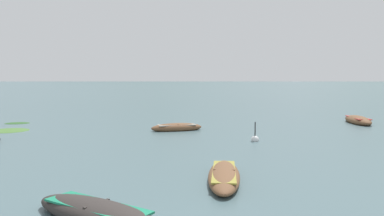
{
  "coord_description": "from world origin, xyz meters",
  "views": [
    {
      "loc": [
        2.02,
        -5.78,
        3.28
      ],
      "look_at": [
        -2.08,
        28.15,
        0.77
      ],
      "focal_mm": 35.38,
      "sensor_mm": 36.0,
      "label": 1
    }
  ],
  "objects_px": {
    "rowboat_4": "(177,128)",
    "rowboat_6": "(224,176)",
    "rowboat_2": "(97,213)",
    "rowboat_1": "(358,120)",
    "mooring_buoy": "(255,139)"
  },
  "relations": [
    {
      "from": "rowboat_1",
      "to": "rowboat_4",
      "type": "bearing_deg",
      "value": -156.14
    },
    {
      "from": "rowboat_2",
      "to": "mooring_buoy",
      "type": "height_order",
      "value": "mooring_buoy"
    },
    {
      "from": "rowboat_1",
      "to": "mooring_buoy",
      "type": "relative_size",
      "value": 3.82
    },
    {
      "from": "rowboat_4",
      "to": "rowboat_6",
      "type": "height_order",
      "value": "rowboat_4"
    },
    {
      "from": "rowboat_6",
      "to": "rowboat_2",
      "type": "bearing_deg",
      "value": -125.83
    },
    {
      "from": "rowboat_2",
      "to": "mooring_buoy",
      "type": "distance_m",
      "value": 12.84
    },
    {
      "from": "rowboat_2",
      "to": "rowboat_4",
      "type": "height_order",
      "value": "rowboat_4"
    },
    {
      "from": "rowboat_1",
      "to": "rowboat_4",
      "type": "height_order",
      "value": "rowboat_1"
    },
    {
      "from": "rowboat_2",
      "to": "rowboat_1",
      "type": "bearing_deg",
      "value": 60.32
    },
    {
      "from": "rowboat_1",
      "to": "rowboat_6",
      "type": "bearing_deg",
      "value": -118.22
    },
    {
      "from": "rowboat_4",
      "to": "rowboat_1",
      "type": "bearing_deg",
      "value": 23.86
    },
    {
      "from": "rowboat_2",
      "to": "rowboat_4",
      "type": "xyz_separation_m",
      "value": [
        -0.7,
        15.96,
        0.0
      ]
    },
    {
      "from": "rowboat_1",
      "to": "rowboat_6",
      "type": "height_order",
      "value": "rowboat_1"
    },
    {
      "from": "rowboat_1",
      "to": "mooring_buoy",
      "type": "bearing_deg",
      "value": -130.48
    },
    {
      "from": "rowboat_4",
      "to": "rowboat_6",
      "type": "bearing_deg",
      "value": -73.74
    }
  ]
}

